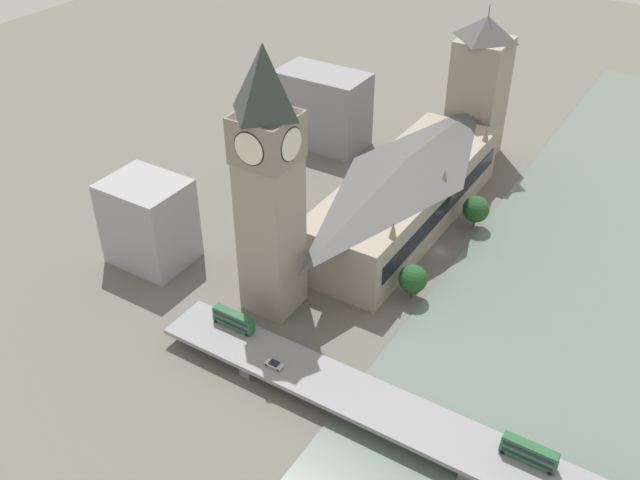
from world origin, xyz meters
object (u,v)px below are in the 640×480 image
Objects in this scene: clock_tower at (269,179)px; car_northbound_mid at (274,364)px; double_decker_bus_lead at (234,319)px; road_bridge at (476,452)px; double_decker_bus_rear at (529,452)px; victoria_tower at (479,89)px; parliament_hall at (405,192)px.

car_northbound_mid is (-17.14, 24.30, -34.08)m from clock_tower.
double_decker_bus_lead is at bearing -20.26° from car_northbound_mid.
road_bridge is 11.02m from double_decker_bus_rear.
victoria_tower is 4.76× the size of double_decker_bus_lead.
road_bridge is (-55.60, 134.35, -22.20)m from victoria_tower.
road_bridge is 50.76m from car_northbound_mid.
car_northbound_mid is (50.66, 2.67, 1.63)m from road_bridge.
road_bridge is at bearing -176.98° from car_northbound_mid.
clock_tower is 36.91m from double_decker_bus_lead.
double_decker_bus_lead is at bearing -3.02° from road_bridge.
victoria_tower is at bearing -87.94° from car_northbound_mid.
victoria_tower is 147.09m from road_bridge.
double_decker_bus_lead is (12.01, 73.37, -4.44)m from parliament_hall.
double_decker_bus_rear is (-77.58, 0.76, 0.08)m from double_decker_bus_lead.
car_northbound_mid is (60.69, 5.48, -1.97)m from double_decker_bus_rear.
road_bridge is (-67.80, 21.64, -35.70)m from clock_tower.
car_northbound_mid reaches higher than road_bridge.
double_decker_bus_lead is 77.58m from double_decker_bus_rear.
car_northbound_mid is at bearing 125.19° from clock_tower.
car_northbound_mid is (-4.94, 137.02, -20.57)m from victoria_tower.
double_decker_bus_rear is at bearing 131.49° from parliament_hall.
road_bridge is at bearing 162.30° from clock_tower.
clock_tower is at bearing -89.20° from double_decker_bus_lead.
road_bridge is at bearing 15.63° from double_decker_bus_rear.
parliament_hall reaches higher than double_decker_bus_lead.
parliament_hall reaches higher than car_northbound_mid.
road_bridge is at bearing 125.83° from parliament_hall.
victoria_tower is 132.66m from double_decker_bus_lead.
road_bridge is 37.66× the size of car_northbound_mid.
road_bridge is 67.73m from double_decker_bus_lead.
double_decker_bus_rear is at bearing 166.40° from clock_tower.
victoria_tower is 148.18m from double_decker_bus_rear.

